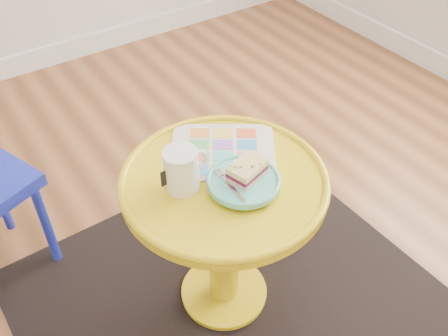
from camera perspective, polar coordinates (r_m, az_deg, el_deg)
rug at (r=1.78m, az=0.00°, el=-14.10°), size 1.32×1.13×0.01m
side_table at (r=1.48m, az=0.00°, el=-5.62°), size 0.58×0.58×0.55m
newspaper at (r=1.45m, az=-0.12°, el=1.93°), size 0.39×0.38×0.01m
mug at (r=1.30m, az=-4.81°, el=-0.08°), size 0.13×0.09×0.12m
plate at (r=1.33m, az=2.24°, el=-1.59°), size 0.20×0.20×0.02m
cake_slice at (r=1.32m, az=2.68°, el=-0.24°), size 0.12×0.09×0.04m
fork at (r=1.31m, az=0.56°, el=-1.86°), size 0.02×0.14×0.00m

